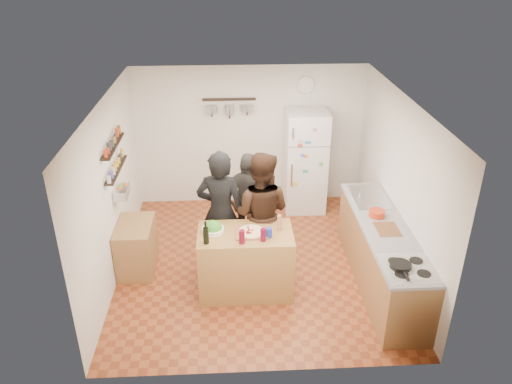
{
  "coord_description": "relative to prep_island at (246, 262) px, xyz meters",
  "views": [
    {
      "loc": [
        -0.34,
        -6.19,
        4.31
      ],
      "look_at": [
        0.0,
        0.1,
        1.15
      ],
      "focal_mm": 35.0,
      "sensor_mm": 36.0,
      "label": 1
    }
  ],
  "objects": [
    {
      "name": "wine_bottle",
      "position": [
        -0.5,
        -0.22,
        0.56
      ],
      "size": [
        0.07,
        0.07,
        0.22
      ],
      "primitive_type": "cylinder",
      "color": "black",
      "rests_on": "prep_island"
    },
    {
      "name": "salt_canister",
      "position": [
        0.3,
        -0.12,
        0.52
      ],
      "size": [
        0.08,
        0.08,
        0.13
      ],
      "primitive_type": "cylinder",
      "color": "navy",
      "rests_on": "prep_island"
    },
    {
      "name": "pizza_board",
      "position": [
        0.08,
        -0.02,
        0.47
      ],
      "size": [
        0.42,
        0.34,
        0.02
      ],
      "primitive_type": "cube",
      "color": "brown",
      "rests_on": "prep_island"
    },
    {
      "name": "side_table",
      "position": [
        -1.56,
        0.59,
        -0.09
      ],
      "size": [
        0.5,
        0.8,
        0.73
      ],
      "primitive_type": "cube",
      "color": "#9A6D40",
      "rests_on": "floor"
    },
    {
      "name": "person_back",
      "position": [
        0.09,
        1.1,
        0.33
      ],
      "size": [
        1.0,
        0.74,
        1.57
      ],
      "primitive_type": "imported",
      "rotation": [
        0.0,
        0.0,
        2.7
      ],
      "color": "#2E2A29",
      "rests_on": "floor"
    },
    {
      "name": "pepper_mill",
      "position": [
        0.45,
        0.05,
        0.55
      ],
      "size": [
        0.06,
        0.06,
        0.19
      ],
      "primitive_type": "cylinder",
      "color": "#A96D47",
      "rests_on": "prep_island"
    },
    {
      "name": "wine_glass_near",
      "position": [
        -0.05,
        -0.24,
        0.54
      ],
      "size": [
        0.07,
        0.07,
        0.18
      ],
      "primitive_type": "cylinder",
      "color": "#5A071A",
      "rests_on": "prep_island"
    },
    {
      "name": "stove_top",
      "position": [
        1.88,
        -0.89,
        0.46
      ],
      "size": [
        0.6,
        0.62,
        0.02
      ],
      "primitive_type": "cube",
      "color": "white",
      "rests_on": "counter_run"
    },
    {
      "name": "spice_shelf_upper",
      "position": [
        -1.75,
        0.81,
        1.4
      ],
      "size": [
        0.12,
        1.0,
        0.02
      ],
      "primitive_type": "cube",
      "color": "black",
      "rests_on": "left_wall"
    },
    {
      "name": "counter_run",
      "position": [
        1.88,
        0.06,
        -0.01
      ],
      "size": [
        0.63,
        2.63,
        0.9
      ],
      "primitive_type": "cube",
      "color": "#9E7042",
      "rests_on": "floor"
    },
    {
      "name": "wine_glass_far",
      "position": [
        0.22,
        -0.2,
        0.54
      ],
      "size": [
        0.07,
        0.07,
        0.17
      ],
      "primitive_type": "cylinder",
      "color": "#55071F",
      "rests_on": "prep_island"
    },
    {
      "name": "salad_bowl",
      "position": [
        -0.42,
        0.05,
        0.48
      ],
      "size": [
        0.29,
        0.29,
        0.06
      ],
      "primitive_type": "cylinder",
      "color": "white",
      "rests_on": "prep_island"
    },
    {
      "name": "prep_island",
      "position": [
        0.0,
        0.0,
        0.0
      ],
      "size": [
        1.25,
        0.72,
        0.91
      ],
      "primitive_type": "cube",
      "color": "#A5753C",
      "rests_on": "floor"
    },
    {
      "name": "skillet",
      "position": [
        1.78,
        -0.88,
        0.49
      ],
      "size": [
        0.25,
        0.25,
        0.05
      ],
      "primitive_type": "cylinder",
      "color": "black",
      "rests_on": "stove_top"
    },
    {
      "name": "red_bowl",
      "position": [
        1.83,
        0.33,
        0.51
      ],
      "size": [
        0.22,
        0.22,
        0.09
      ],
      "primitive_type": "cylinder",
      "color": "red",
      "rests_on": "counter_run"
    },
    {
      "name": "room_shell",
      "position": [
        0.18,
        0.99,
        0.79
      ],
      "size": [
        4.2,
        4.2,
        4.2
      ],
      "color": "brown",
      "rests_on": "ground"
    },
    {
      "name": "person_center",
      "position": [
        0.23,
        0.54,
        0.45
      ],
      "size": [
        1.04,
        0.91,
        1.81
      ],
      "primitive_type": "imported",
      "rotation": [
        0.0,
        0.0,
        2.85
      ],
      "color": "black",
      "rests_on": "floor"
    },
    {
      "name": "fridge",
      "position": [
        1.13,
        2.36,
        0.45
      ],
      "size": [
        0.7,
        0.68,
        1.8
      ],
      "primitive_type": "cube",
      "color": "white",
      "rests_on": "floor"
    },
    {
      "name": "produce_basket",
      "position": [
        -1.72,
        0.81,
        0.69
      ],
      "size": [
        0.18,
        0.35,
        0.14
      ],
      "primitive_type": "cube",
      "color": "silver",
      "rests_on": "left_wall"
    },
    {
      "name": "pizza",
      "position": [
        0.08,
        -0.02,
        0.48
      ],
      "size": [
        0.34,
        0.34,
        0.02
      ],
      "primitive_type": "cylinder",
      "color": "beige",
      "rests_on": "pizza_board"
    },
    {
      "name": "wall_clock",
      "position": [
        1.13,
        2.69,
        1.69
      ],
      "size": [
        0.3,
        0.03,
        0.3
      ],
      "primitive_type": "cylinder",
      "rotation": [
        1.57,
        0.0,
        0.0
      ],
      "color": "silver",
      "rests_on": "back_wall"
    },
    {
      "name": "sink",
      "position": [
        1.88,
        0.91,
        0.46
      ],
      "size": [
        0.5,
        0.8,
        0.03
      ],
      "primitive_type": "cube",
      "color": "silver",
      "rests_on": "counter_run"
    },
    {
      "name": "pot_rack",
      "position": [
        -0.17,
        2.61,
        1.49
      ],
      "size": [
        0.9,
        0.04,
        0.04
      ],
      "primitive_type": "cube",
      "color": "black",
      "rests_on": "back_wall"
    },
    {
      "name": "cutting_board",
      "position": [
        1.88,
        -0.03,
        0.46
      ],
      "size": [
        0.3,
        0.4,
        0.02
      ],
      "primitive_type": "cube",
      "color": "#966036",
      "rests_on": "counter_run"
    },
    {
      "name": "spice_shelf_lower",
      "position": [
        -1.75,
        0.81,
        1.04
      ],
      "size": [
        0.12,
        1.0,
        0.02
      ],
      "primitive_type": "cube",
      "color": "black",
      "rests_on": "left_wall"
    },
    {
      "name": "person_left",
      "position": [
        -0.32,
        0.52,
        0.47
      ],
      "size": [
        0.75,
        0.56,
        1.86
      ],
      "primitive_type": "imported",
      "rotation": [
        0.0,
        0.0,
        2.96
      ],
      "color": "black",
      "rests_on": "floor"
    }
  ]
}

